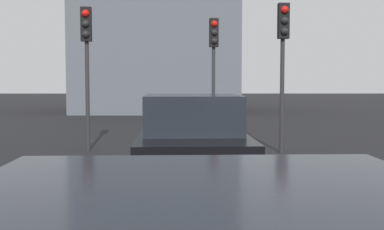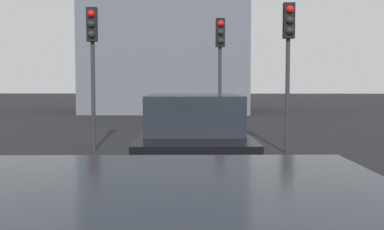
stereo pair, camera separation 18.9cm
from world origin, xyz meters
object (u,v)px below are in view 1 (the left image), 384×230
Objects in this scene: traffic_light_near_left at (214,53)px; traffic_light_near_right at (283,46)px; car_black_lead at (192,142)px; traffic_light_far_left at (86,48)px.

traffic_light_near_right is at bearing 23.49° from traffic_light_near_left.
traffic_light_near_right reaches higher than car_black_lead.
traffic_light_far_left is (0.46, 5.15, -0.02)m from traffic_light_near_right.
traffic_light_near_left is 3.43m from traffic_light_near_right.
car_black_lead is 1.14× the size of traffic_light_near_right.
car_black_lead is at bearing 28.27° from traffic_light_far_left.
traffic_light_near_left is at bearing -154.36° from traffic_light_near_right.
traffic_light_far_left is at bearing 30.19° from car_black_lead.
traffic_light_near_left is (6.97, -0.72, 2.01)m from car_black_lead.
car_black_lead is 5.58m from traffic_light_far_left.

